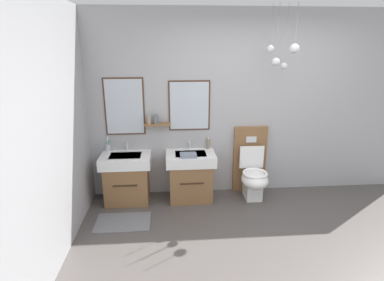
{
  "coord_description": "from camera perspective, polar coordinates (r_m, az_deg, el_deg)",
  "views": [
    {
      "loc": [
        -1.22,
        -2.52,
        2.14
      ],
      "look_at": [
        -0.92,
        1.36,
        0.92
      ],
      "focal_mm": 29.04,
      "sensor_mm": 36.0,
      "label": 1
    }
  ],
  "objects": [
    {
      "name": "soap_dispenser",
      "position": [
        4.49,
        3.0,
        -0.54
      ],
      "size": [
        0.06,
        0.06,
        0.18
      ],
      "color": "gray",
      "rests_on": "vanity_sink_right"
    },
    {
      "name": "folded_hand_towel",
      "position": [
        4.17,
        -0.69,
        -2.71
      ],
      "size": [
        0.22,
        0.16,
        0.04
      ],
      "primitive_type": "cube",
      "color": "gray",
      "rests_on": "vanity_sink_right"
    },
    {
      "name": "vanity_sink_right",
      "position": [
        4.44,
        -0.28,
        -6.27
      ],
      "size": [
        0.68,
        0.5,
        0.69
      ],
      "color": "brown",
      "rests_on": "ground"
    },
    {
      "name": "bath_mat",
      "position": [
        4.11,
        -12.55,
        -14.43
      ],
      "size": [
        0.68,
        0.44,
        0.01
      ],
      "primitive_type": "cube",
      "color": "slate",
      "rests_on": "ground"
    },
    {
      "name": "ground_plane",
      "position": [
        3.56,
        18.03,
        -21.69
      ],
      "size": [
        6.1,
        4.94,
        0.1
      ],
      "primitive_type": "cube",
      "color": "#4C4744",
      "rests_on": "ground"
    },
    {
      "name": "wall_back",
      "position": [
        4.57,
        10.97,
        6.5
      ],
      "size": [
        4.9,
        0.64,
        2.61
      ],
      "color": "#A8A8AA",
      "rests_on": "ground"
    },
    {
      "name": "toothbrush_cup",
      "position": [
        4.54,
        -15.17,
        -1.21
      ],
      "size": [
        0.07,
        0.08,
        0.2
      ],
      "color": "silver",
      "rests_on": "vanity_sink_left"
    },
    {
      "name": "vanity_sink_left",
      "position": [
        4.47,
        -11.85,
        -6.5
      ],
      "size": [
        0.68,
        0.5,
        0.69
      ],
      "color": "brown",
      "rests_on": "ground"
    },
    {
      "name": "toilet",
      "position": [
        4.59,
        10.95,
        -5.6
      ],
      "size": [
        0.48,
        0.63,
        1.0
      ],
      "color": "brown",
      "rests_on": "ground"
    },
    {
      "name": "wall_left",
      "position": [
        2.9,
        -28.01,
        -1.54
      ],
      "size": [
        0.12,
        3.74,
        2.61
      ],
      "primitive_type": "cube",
      "color": "#A8A8AA",
      "rests_on": "ground"
    },
    {
      "name": "tap_on_right_sink",
      "position": [
        4.47,
        -0.46,
        -0.66
      ],
      "size": [
        0.03,
        0.13,
        0.11
      ],
      "color": "silver",
      "rests_on": "vanity_sink_right"
    },
    {
      "name": "tap_on_left_sink",
      "position": [
        4.5,
        -11.88,
        -0.92
      ],
      "size": [
        0.03,
        0.13,
        0.11
      ],
      "color": "silver",
      "rests_on": "vanity_sink_left"
    }
  ]
}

